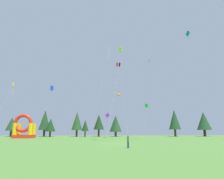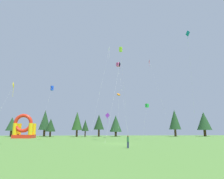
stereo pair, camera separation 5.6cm
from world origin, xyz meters
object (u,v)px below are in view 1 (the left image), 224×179
Objects in this scene: kite_yellow_diamond at (14,86)px; person_left_edge at (128,141)px; kite_purple_diamond at (107,116)px; kite_pink_box at (118,65)px; kite_orange_parafoil at (119,95)px; inflatable_red_slide at (24,129)px; kite_green_box at (147,106)px; kite_teal_diamond at (187,35)px; kite_white_diamond at (109,50)px; kite_red_diamond at (149,63)px; kite_lime_box at (121,50)px; kite_blue_box at (52,88)px; kite_black_diamond at (120,66)px.

person_left_edge is at bearing -19.34° from kite_yellow_diamond.
kite_pink_box is at bearing -67.52° from kite_purple_diamond.
kite_purple_diamond is at bearing -110.33° from kite_orange_parafoil.
inflatable_red_slide is (-29.33, 0.50, -11.07)m from kite_orange_parafoil.
kite_yellow_diamond reaches higher than kite_green_box.
kite_white_diamond is at bearing 150.97° from kite_teal_diamond.
kite_red_diamond is 2.32× the size of kite_yellow_diamond.
kite_yellow_diamond is (-16.82, -18.89, 3.72)m from kite_purple_diamond.
kite_orange_parafoil is at bearing 69.67° from kite_purple_diamond.
kite_orange_parafoil reaches higher than kite_yellow_diamond.
kite_purple_diamond is 25.56m from kite_yellow_diamond.
kite_red_diamond reaches higher than kite_lime_box.
kite_orange_parafoil is 36.94m from kite_yellow_diamond.
inflatable_red_slide is (-8.35, 30.64, -7.14)m from kite_yellow_diamond.
inflatable_red_slide is (-26.94, 37.17, 1.70)m from person_left_edge.
kite_blue_box is 7.90× the size of person_left_edge.
kite_purple_diamond is at bearing 91.78° from kite_white_diamond.
kite_blue_box is at bearing -162.05° from kite_red_diamond.
kite_red_diamond is at bearing 17.95° from kite_blue_box.
kite_red_diamond is 22.66m from kite_purple_diamond.
kite_orange_parafoil is at bearing 115.62° from kite_teal_diamond.
kite_purple_diamond is 14.36m from kite_black_diamond.
kite_blue_box is 0.71× the size of kite_pink_box.
kite_purple_diamond is 0.29× the size of kite_white_diamond.
kite_lime_box is at bearing -144.08° from kite_green_box.
kite_lime_box is at bearing -18.17° from kite_white_diamond.
kite_pink_box is at bearing -95.84° from kite_orange_parafoil.
kite_white_diamond reaches higher than kite_lime_box.
kite_lime_box is (-1.16, -17.61, 8.27)m from kite_orange_parafoil.
kite_green_box is at bearing -19.58° from inflatable_red_slide.
kite_purple_diamond is at bearing 174.94° from kite_green_box.
kite_orange_parafoil is at bearing 84.16° from kite_pink_box.
kite_white_diamond reaches higher than kite_orange_parafoil.
kite_orange_parafoil reaches higher than kite_purple_diamond.
kite_black_diamond is 14.03m from kite_green_box.
kite_black_diamond reaches higher than inflatable_red_slide.
kite_orange_parafoil is at bearing 152.49° from kite_red_diamond.
inflatable_red_slide is (-27.58, 17.61, -15.59)m from kite_pink_box.
kite_purple_diamond is 16.91m from kite_white_diamond.
kite_white_diamond reaches higher than kite_yellow_diamond.
kite_yellow_diamond is at bearing -152.79° from kite_black_diamond.
person_left_edge is at bearing -93.74° from kite_orange_parafoil.
kite_blue_box is 1.29× the size of kite_yellow_diamond.
kite_black_diamond is at bearing -94.68° from kite_orange_parafoil.
kite_blue_box is at bearing 97.84° from person_left_edge.
kite_lime_box is 0.99× the size of kite_white_diamond.
kite_purple_diamond is 0.72× the size of kite_green_box.
kite_black_diamond reaches higher than kite_yellow_diamond.
kite_black_diamond is 1.71× the size of kite_yellow_diamond.
kite_lime_box is 38.68m from inflatable_red_slide.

